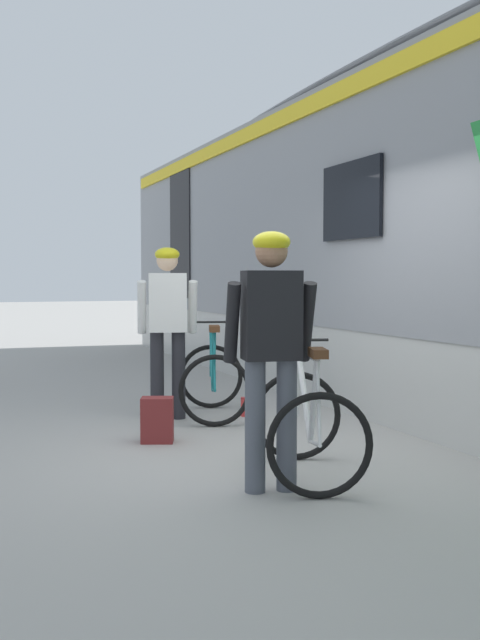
% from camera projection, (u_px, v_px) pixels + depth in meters
% --- Properties ---
extents(ground_plane, '(80.00, 80.00, 0.00)m').
position_uv_depth(ground_plane, '(273.00, 457.00, 5.84)').
color(ground_plane, '#A09E99').
extents(cyclist_near_in_dark, '(0.65, 0.39, 1.76)m').
position_uv_depth(cyclist_near_in_dark, '(271.00, 337.00, 4.85)').
color(cyclist_near_in_dark, '#4C515B').
rests_on(cyclist_near_in_dark, ground).
extents(cyclist_far_in_white, '(0.66, 0.40, 1.76)m').
position_uv_depth(cyclist_far_in_white, '(168.00, 317.00, 7.38)').
color(cyclist_far_in_white, '#232328').
rests_on(cyclist_far_in_white, ground).
extents(bicycle_near_white, '(1.01, 1.24, 0.99)m').
position_uv_depth(bicycle_near_white, '(307.00, 423.00, 5.21)').
color(bicycle_near_white, black).
rests_on(bicycle_near_white, ground).
extents(bicycle_far_teal, '(1.01, 1.24, 0.99)m').
position_uv_depth(bicycle_far_teal, '(213.00, 379.00, 7.51)').
color(bicycle_far_teal, black).
rests_on(bicycle_far_teal, ground).
extents(backpack_on_platform, '(0.33, 0.27, 0.40)m').
position_uv_depth(backpack_on_platform, '(157.00, 420.00, 6.35)').
color(backpack_on_platform, maroon).
rests_on(backpack_on_platform, ground).
extents(water_bottle_near_the_bikes, '(0.07, 0.07, 0.20)m').
position_uv_depth(water_bottle_near_the_bikes, '(244.00, 407.00, 7.55)').
color(water_bottle_near_the_bikes, red).
rests_on(water_bottle_near_the_bikes, ground).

